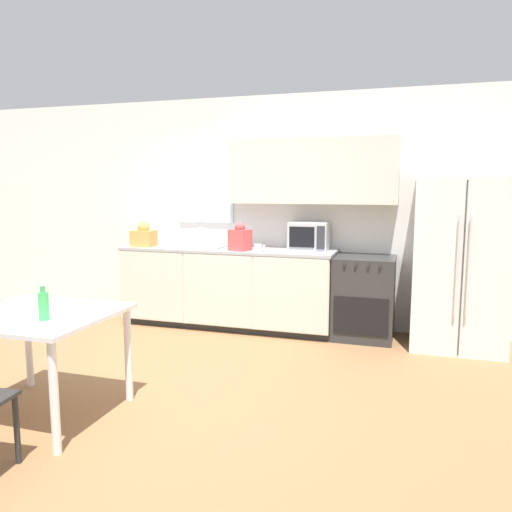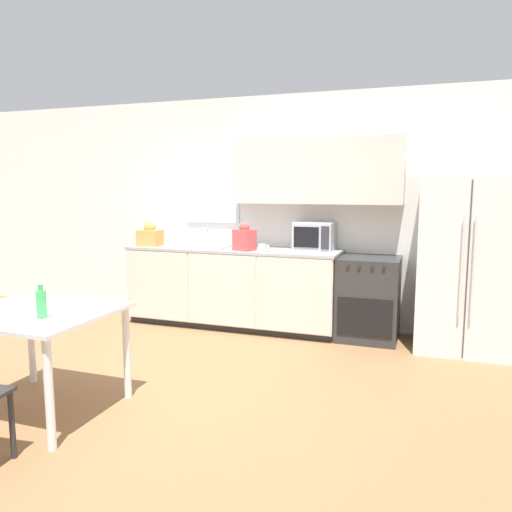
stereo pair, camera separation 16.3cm
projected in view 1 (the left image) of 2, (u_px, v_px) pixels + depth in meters
ground_plane at (178, 390)px, 4.06m from camera, size 12.00×12.00×0.00m
wall_back at (268, 204)px, 5.94m from camera, size 12.00×0.38×2.70m
kitchen_counter at (228, 287)px, 5.88m from camera, size 2.52×0.67×0.93m
oven_range at (364, 297)px, 5.43m from camera, size 0.64×0.64×0.89m
refrigerator at (459, 264)px, 5.05m from camera, size 0.90×0.77×1.74m
kitchen_sink at (196, 246)px, 5.94m from camera, size 0.68×0.44×0.22m
microwave at (309, 236)px, 5.64m from camera, size 0.44×0.34×0.32m
coffee_mug at (259, 248)px, 5.50m from camera, size 0.13×0.09×0.08m
grocery_bag_0 at (240, 238)px, 5.58m from camera, size 0.26×0.23×0.32m
grocery_bag_1 at (144, 236)px, 5.97m from camera, size 0.27×0.23×0.30m
dining_table at (37, 327)px, 3.53m from camera, size 1.06×0.96×0.76m
drink_bottle at (44, 305)px, 3.31m from camera, size 0.07×0.07×0.25m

